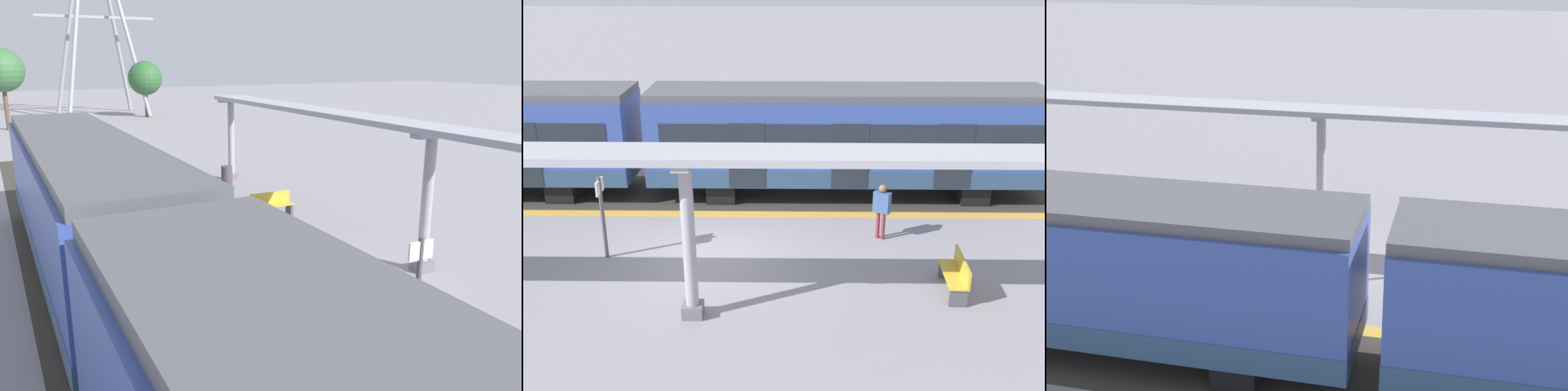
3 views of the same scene
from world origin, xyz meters
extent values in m
plane|color=gray|center=(0.00, 0.00, 0.00)|extent=(176.00, 176.00, 0.00)
cube|color=gold|center=(-2.97, 0.00, 0.00)|extent=(0.47, 30.64, 0.01)
cube|color=#38332D|center=(-4.80, 0.00, 0.00)|extent=(3.20, 42.64, 0.01)
cube|color=black|center=(-4.80, -5.20, 0.32)|extent=(2.21, 0.90, 0.64)
cube|color=#334C9A|center=(-4.80, 3.87, 1.94)|extent=(2.60, 12.46, 2.60)
cube|color=navy|center=(-4.80, 3.87, 0.92)|extent=(2.63, 12.48, 0.55)
cube|color=#515156|center=(-4.80, 3.87, 3.36)|extent=(2.39, 12.46, 0.24)
cube|color=#1E262D|center=(-3.49, 3.87, 2.25)|extent=(0.03, 11.46, 0.84)
cube|color=#1E262D|center=(-3.49, 0.76, 1.69)|extent=(0.04, 1.10, 2.00)
cube|color=#1E262D|center=(-3.49, 3.87, 1.69)|extent=(0.04, 1.10, 2.00)
cube|color=#1E262D|center=(-3.49, 6.99, 1.69)|extent=(0.04, 1.10, 2.00)
cube|color=black|center=(-4.80, 7.86, 0.32)|extent=(2.21, 0.90, 0.64)
cube|color=black|center=(-4.80, -0.12, 0.32)|extent=(2.21, 0.90, 0.64)
cube|color=slate|center=(2.75, 0.00, 0.15)|extent=(0.44, 0.44, 0.30)
cylinder|color=#A19DA1|center=(2.75, 0.00, 1.88)|extent=(0.28, 0.28, 3.17)
cube|color=#A19DA1|center=(2.75, 0.00, 3.53)|extent=(1.10, 0.36, 0.12)
cube|color=#A8AAB2|center=(2.75, -0.05, 3.67)|extent=(1.20, 24.36, 0.16)
cube|color=gold|center=(1.60, 5.87, 0.44)|extent=(1.52, 0.50, 0.04)
cube|color=gold|center=(1.61, 6.06, 0.66)|extent=(1.50, 0.12, 0.40)
cube|color=#4C4C51|center=(2.27, 5.84, 0.21)|extent=(0.12, 0.40, 0.42)
cube|color=#4C4C51|center=(0.93, 5.90, 0.21)|extent=(0.12, 0.40, 0.42)
cylinder|color=#4C4C51|center=(-0.05, -2.67, 1.10)|extent=(0.10, 0.10, 2.20)
cube|color=silver|center=(-0.05, -2.67, 1.95)|extent=(0.56, 0.04, 0.36)
cylinder|color=maroon|center=(-1.34, 4.50, 0.39)|extent=(0.10, 0.10, 0.78)
cylinder|color=maroon|center=(-1.26, 4.64, 0.39)|extent=(0.10, 0.10, 0.78)
cube|color=#3B5889|center=(-1.30, 4.57, 1.07)|extent=(0.42, 0.49, 0.59)
sphere|color=#8D6046|center=(-1.30, 4.57, 1.47)|extent=(0.21, 0.21, 0.21)
camera|label=1|loc=(-6.75, -9.20, 5.32)|focal=36.02mm
camera|label=2|loc=(14.42, 2.15, 7.30)|focal=42.90mm
camera|label=3|loc=(-16.60, -4.09, 8.07)|focal=47.98mm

